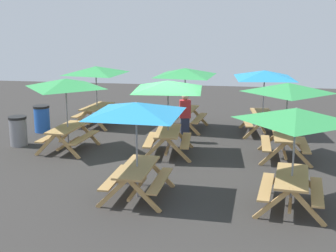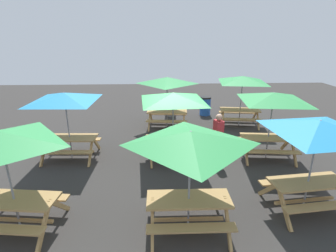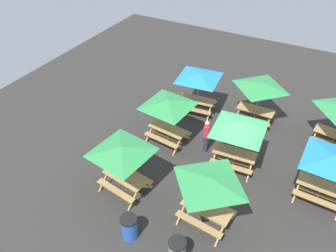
{
  "view_description": "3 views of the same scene",
  "coord_description": "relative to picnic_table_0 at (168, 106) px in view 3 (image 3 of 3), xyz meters",
  "views": [
    {
      "loc": [
        -13.75,
        -2.37,
        4.29
      ],
      "look_at": [
        -0.03,
        -0.14,
        0.9
      ],
      "focal_mm": 50.0,
      "sensor_mm": 36.0,
      "label": 1
    },
    {
      "loc": [
        -0.56,
        -8.39,
        4.09
      ],
      "look_at": [
        -0.16,
        0.61,
        0.9
      ],
      "focal_mm": 28.0,
      "sensor_mm": 36.0,
      "label": 2
    },
    {
      "loc": [
        -2.32,
        10.12,
        10.18
      ],
      "look_at": [
        3.23,
        -0.25,
        0.9
      ],
      "focal_mm": 35.0,
      "sensor_mm": 36.0,
      "label": 3
    }
  ],
  "objects": [
    {
      "name": "ground_plane",
      "position": [
        -3.23,
        0.25,
        -1.99
      ],
      "size": [
        28.17,
        28.17,
        0.0
      ],
      "primitive_type": "plane",
      "color": "#33302D",
      "rests_on": "ground"
    },
    {
      "name": "picnic_table_0",
      "position": [
        0.0,
        0.0,
        0.0
      ],
      "size": [
        2.81,
        2.81,
        2.34
      ],
      "rotation": [
        0.0,
        0.0,
        -0.11
      ],
      "color": "tan",
      "rests_on": "ground"
    },
    {
      "name": "picnic_table_1",
      "position": [
        -6.78,
        0.28,
        0.0
      ],
      "size": [
        2.83,
        2.83,
        2.34
      ],
      "rotation": [
        0.0,
        0.0,
        -0.04
      ],
      "color": "tan",
      "rests_on": "ground"
    },
    {
      "name": "picnic_table_2",
      "position": [
        -3.26,
        0.11,
        0.0
      ],
      "size": [
        2.82,
        2.82,
        2.34
      ],
      "rotation": [
        0.0,
        0.0,
        0.07
      ],
      "color": "tan",
      "rests_on": "ground"
    },
    {
      "name": "picnic_table_3",
      "position": [
        0.08,
        3.43,
        0.0
      ],
      "size": [
        2.8,
        2.8,
        2.34
      ],
      "rotation": [
        0.0,
        0.0,
        -0.14
      ],
      "color": "tan",
      "rests_on": "ground"
    },
    {
      "name": "picnic_table_4",
      "position": [
        -3.14,
        -3.41,
        0.0
      ],
      "size": [
        2.02,
        2.02,
        2.34
      ],
      "rotation": [
        0.0,
        0.0,
        -0.01
      ],
      "color": "tan",
      "rests_on": "ground"
    },
    {
      "name": "picnic_table_6",
      "position": [
        -3.33,
        3.31,
        0.0
      ],
      "size": [
        2.18,
        2.18,
        2.34
      ],
      "rotation": [
        0.0,
        0.0,
        -0.09
      ],
      "color": "tan",
      "rests_on": "ground"
    },
    {
      "name": "picnic_table_7",
      "position": [
        -0.21,
        -2.85,
        0.0
      ],
      "size": [
        2.81,
        2.81,
        2.34
      ],
      "rotation": [
        0.0,
        0.0,
        0.11
      ],
      "color": "tan",
      "rests_on": "ground"
    },
    {
      "name": "trash_bin_gray",
      "position": [
        -3.08,
        5.13,
        -1.49
      ],
      "size": [
        0.59,
        0.59,
        0.98
      ],
      "color": "gray",
      "rests_on": "ground"
    },
    {
      "name": "trash_bin_blue",
      "position": [
        -1.24,
        5.12,
        -1.49
      ],
      "size": [
        0.59,
        0.59,
        0.98
      ],
      "color": "blue",
      "rests_on": "ground"
    },
    {
      "name": "person_standing",
      "position": [
        -1.8,
        -0.23,
        -1.1
      ],
      "size": [
        0.3,
        0.4,
        1.67
      ],
      "rotation": [
        0.0,
        0.0,
        1.82
      ],
      "color": "#2D334C",
      "rests_on": "ground"
    }
  ]
}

